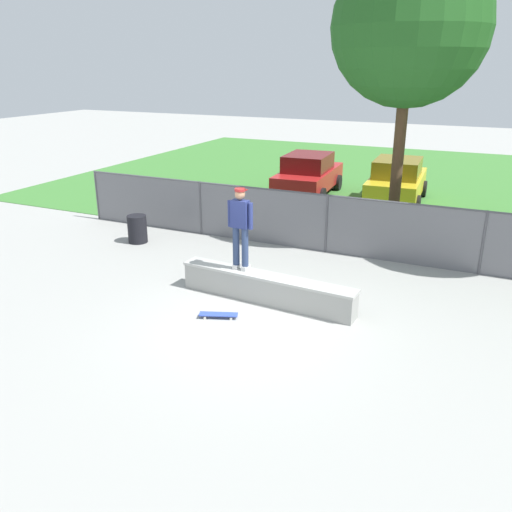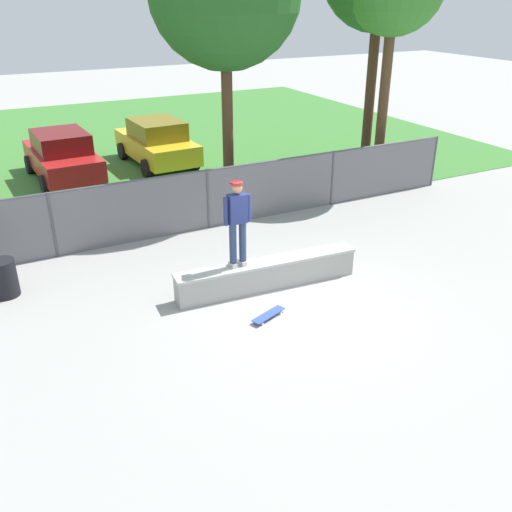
% 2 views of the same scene
% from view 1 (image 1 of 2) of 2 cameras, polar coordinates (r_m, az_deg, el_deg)
% --- Properties ---
extents(ground_plane, '(80.00, 80.00, 0.00)m').
position_cam_1_polar(ground_plane, '(10.69, -0.55, -7.55)').
color(ground_plane, '#9E9E99').
extents(grass_strip, '(27.97, 20.00, 0.02)m').
position_cam_1_polar(grass_strip, '(24.60, 14.83, 7.80)').
color(grass_strip, '#3D7A33').
rests_on(grass_strip, ground).
extents(concrete_ledge, '(4.12, 0.77, 0.63)m').
position_cam_1_polar(concrete_ledge, '(11.59, 1.13, -3.51)').
color(concrete_ledge, '#999993').
rests_on(concrete_ledge, ground).
extents(skateboarder, '(0.60, 0.31, 1.84)m').
position_cam_1_polar(skateboarder, '(11.45, -1.70, 3.37)').
color(skateboarder, beige).
rests_on(skateboarder, concrete_ledge).
extents(skateboard, '(0.82, 0.47, 0.09)m').
position_cam_1_polar(skateboard, '(11.00, -4.08, -6.32)').
color(skateboard, '#334CB2').
rests_on(skateboard, ground).
extents(chainlink_fence, '(16.04, 0.07, 1.64)m').
position_cam_1_polar(chainlink_fence, '(14.62, 7.64, 3.78)').
color(chainlink_fence, '#4C4C51').
rests_on(chainlink_fence, ground).
extents(tree_near_left, '(4.14, 4.14, 7.93)m').
position_cam_1_polar(tree_near_left, '(15.52, 16.30, 22.59)').
color(tree_near_left, '#513823').
rests_on(tree_near_left, ground).
extents(car_red, '(2.19, 4.29, 1.66)m').
position_cam_1_polar(car_red, '(21.16, 5.67, 8.75)').
color(car_red, '#B21E1E').
rests_on(car_red, ground).
extents(car_yellow, '(2.19, 4.29, 1.66)m').
position_cam_1_polar(car_yellow, '(20.61, 14.96, 7.87)').
color(car_yellow, gold).
rests_on(car_yellow, ground).
extents(trash_bin, '(0.56, 0.56, 0.81)m').
position_cam_1_polar(trash_bin, '(15.84, -12.70, 2.87)').
color(trash_bin, black).
rests_on(trash_bin, ground).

